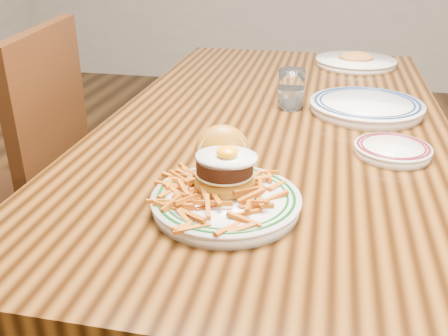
% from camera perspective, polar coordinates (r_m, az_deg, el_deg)
% --- Properties ---
extents(table, '(0.85, 1.60, 0.75)m').
position_cam_1_polar(table, '(1.33, 5.96, 2.20)').
color(table, black).
rests_on(table, floor).
extents(chair_left, '(0.52, 0.52, 0.97)m').
position_cam_1_polar(chair_left, '(1.51, -22.54, -2.74)').
color(chair_left, '#3A1F0C').
rests_on(chair_left, floor).
extents(main_plate, '(0.26, 0.27, 0.12)m').
position_cam_1_polar(main_plate, '(0.86, 0.16, -2.23)').
color(main_plate, white).
rests_on(main_plate, table).
extents(side_plate, '(0.16, 0.16, 0.02)m').
position_cam_1_polar(side_plate, '(1.12, 18.71, 2.04)').
color(side_plate, white).
rests_on(side_plate, table).
extents(rear_plate, '(0.30, 0.30, 0.03)m').
position_cam_1_polar(rear_plate, '(1.37, 15.95, 6.84)').
color(rear_plate, white).
rests_on(rear_plate, table).
extents(water_glass, '(0.07, 0.07, 0.11)m').
position_cam_1_polar(water_glass, '(1.36, 7.66, 8.67)').
color(water_glass, white).
rests_on(water_glass, table).
extents(far_plate, '(0.28, 0.28, 0.05)m').
position_cam_1_polar(far_plate, '(1.87, 14.83, 11.69)').
color(far_plate, white).
rests_on(far_plate, table).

